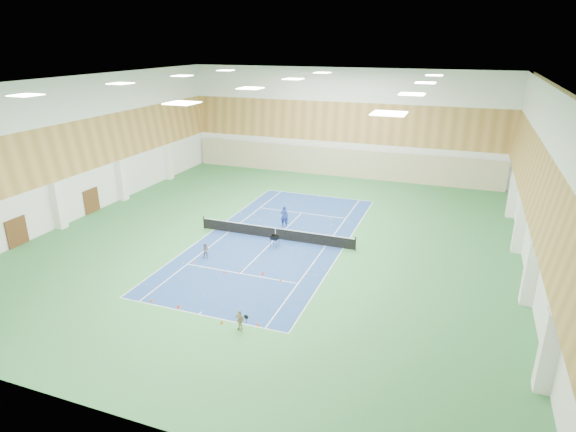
{
  "coord_description": "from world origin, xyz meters",
  "views": [
    {
      "loc": [
        13.1,
        -32.52,
        14.84
      ],
      "look_at": [
        1.0,
        0.15,
        2.0
      ],
      "focal_mm": 30.0,
      "sensor_mm": 36.0,
      "label": 1
    }
  ],
  "objects": [
    {
      "name": "cone_svc_c",
      "position": [
        1.46,
        -5.99,
        0.12
      ],
      "size": [
        0.21,
        0.21,
        0.24
      ],
      "primitive_type": "cone",
      "color": "red",
      "rests_on": "ground"
    },
    {
      "name": "tennis_balls_scatter",
      "position": [
        0.0,
        0.0,
        0.05
      ],
      "size": [
        10.57,
        22.77,
        0.07
      ],
      "primitive_type": null,
      "color": "#C1E426",
      "rests_on": "ground"
    },
    {
      "name": "cone_base_a",
      "position": [
        -3.43,
        -11.62,
        0.11
      ],
      "size": [
        0.19,
        0.19,
        0.21
      ],
      "primitive_type": "cone",
      "color": "#D5500B",
      "rests_on": "ground"
    },
    {
      "name": "back_curtain",
      "position": [
        0.0,
        19.75,
        1.6
      ],
      "size": [
        35.4,
        0.16,
        3.2
      ],
      "primitive_type": "cube",
      "color": "#C6B793",
      "rests_on": "ground"
    },
    {
      "name": "ball_cart",
      "position": [
        0.53,
        -1.49,
        0.48
      ],
      "size": [
        0.6,
        0.6,
        0.96
      ],
      "primitive_type": null,
      "rotation": [
        0.0,
        0.0,
        -0.09
      ],
      "color": "black",
      "rests_on": "ground"
    },
    {
      "name": "ceiling_light_grid",
      "position": [
        0.0,
        0.0,
        11.92
      ],
      "size": [
        21.4,
        25.4,
        0.06
      ],
      "primitive_type": null,
      "color": "white",
      "rests_on": "room_shell"
    },
    {
      "name": "cone_svc_b",
      "position": [
        -1.02,
        -6.78,
        0.1
      ],
      "size": [
        0.18,
        0.18,
        0.19
      ],
      "primitive_type": "cone",
      "color": "#F9410D",
      "rests_on": "ground"
    },
    {
      "name": "court_surface",
      "position": [
        0.0,
        0.0,
        0.01
      ],
      "size": [
        10.97,
        23.77,
        0.01
      ],
      "primitive_type": "cube",
      "color": "navy",
      "rests_on": "ground"
    },
    {
      "name": "tennis_net",
      "position": [
        0.0,
        0.0,
        0.55
      ],
      "size": [
        12.8,
        0.1,
        1.1
      ],
      "primitive_type": null,
      "color": "black",
      "rests_on": "ground"
    },
    {
      "name": "room_shell",
      "position": [
        0.0,
        0.0,
        6.0
      ],
      "size": [
        36.0,
        40.0,
        12.0
      ],
      "primitive_type": null,
      "color": "white",
      "rests_on": "ground"
    },
    {
      "name": "cone_base_c",
      "position": [
        1.66,
        -12.25,
        0.1
      ],
      "size": [
        0.18,
        0.18,
        0.2
      ],
      "primitive_type": "cone",
      "color": "#D55A0B",
      "rests_on": "ground"
    },
    {
      "name": "wood_cladding",
      "position": [
        0.0,
        0.0,
        8.0
      ],
      "size": [
        36.0,
        40.0,
        8.0
      ],
      "primitive_type": null,
      "color": "#B78544",
      "rests_on": "room_shell"
    },
    {
      "name": "cone_base_d",
      "position": [
        3.63,
        -11.76,
        0.1
      ],
      "size": [
        0.18,
        0.18,
        0.2
      ],
      "primitive_type": "cone",
      "color": "#EF4D0C",
      "rests_on": "ground"
    },
    {
      "name": "child_court",
      "position": [
        -3.35,
        -5.1,
        0.6
      ],
      "size": [
        0.67,
        0.57,
        1.2
      ],
      "primitive_type": "imported",
      "rotation": [
        0.0,
        0.0,
        0.22
      ],
      "color": "gray",
      "rests_on": "ground"
    },
    {
      "name": "cone_base_b",
      "position": [
        -1.49,
        -11.66,
        0.12
      ],
      "size": [
        0.22,
        0.22,
        0.24
      ],
      "primitive_type": "cone",
      "color": "#EE3D0C",
      "rests_on": "ground"
    },
    {
      "name": "door_left_b",
      "position": [
        -17.92,
        0.0,
        1.1
      ],
      "size": [
        0.08,
        1.8,
        2.2
      ],
      "primitive_type": "cube",
      "color": "#593319",
      "rests_on": "ground"
    },
    {
      "name": "child_apron",
      "position": [
        2.86,
        -12.42,
        0.59
      ],
      "size": [
        0.74,
        0.47,
        1.17
      ],
      "primitive_type": "imported",
      "rotation": [
        0.0,
        0.0,
        -0.29
      ],
      "color": "tan",
      "rests_on": "ground"
    },
    {
      "name": "ground",
      "position": [
        0.0,
        0.0,
        0.0
      ],
      "size": [
        40.0,
        40.0,
        0.0
      ],
      "primitive_type": "plane",
      "color": "#30723B",
      "rests_on": "ground"
    },
    {
      "name": "coach",
      "position": [
        -0.3,
        2.76,
        0.92
      ],
      "size": [
        0.72,
        0.52,
        1.84
      ],
      "primitive_type": "imported",
      "rotation": [
        0.0,
        0.0,
        3.27
      ],
      "color": "navy",
      "rests_on": "ground"
    },
    {
      "name": "cone_svc_a",
      "position": [
        -3.79,
        -5.96,
        0.1
      ],
      "size": [
        0.18,
        0.18,
        0.2
      ],
      "primitive_type": "cone",
      "color": "#FF480D",
      "rests_on": "ground"
    },
    {
      "name": "door_left_a",
      "position": [
        -17.92,
        -8.0,
        1.1
      ],
      "size": [
        0.08,
        1.8,
        2.2
      ],
      "primitive_type": "cube",
      "color": "#593319",
      "rests_on": "ground"
    },
    {
      "name": "cone_svc_d",
      "position": [
        2.92,
        -6.4,
        0.1
      ],
      "size": [
        0.18,
        0.18,
        0.2
      ],
      "primitive_type": "cone",
      "color": "orange",
      "rests_on": "ground"
    }
  ]
}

